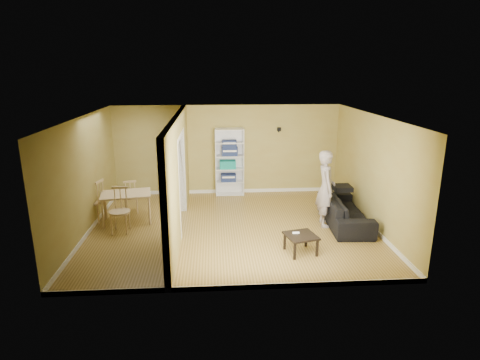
# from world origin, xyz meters

# --- Properties ---
(room_shell) EXTENTS (6.50, 6.50, 6.50)m
(room_shell) POSITION_xyz_m (0.00, 0.00, 1.30)
(room_shell) COLOR #A18342
(room_shell) RESTS_ON ground
(partition) EXTENTS (0.22, 5.50, 2.60)m
(partition) POSITION_xyz_m (-1.20, 0.00, 1.30)
(partition) COLOR tan
(partition) RESTS_ON ground
(wall_speaker) EXTENTS (0.10, 0.10, 0.10)m
(wall_speaker) POSITION_xyz_m (1.50, 2.69, 1.90)
(wall_speaker) COLOR black
(wall_speaker) RESTS_ON room_shell
(sofa) EXTENTS (2.29, 1.08, 0.85)m
(sofa) POSITION_xyz_m (2.70, 0.09, 0.43)
(sofa) COLOR black
(sofa) RESTS_ON ground
(person) EXTENTS (0.81, 0.65, 2.12)m
(person) POSITION_xyz_m (2.19, 0.04, 1.06)
(person) COLOR slate
(person) RESTS_ON ground
(bookshelf) EXTENTS (0.82, 0.36, 1.96)m
(bookshelf) POSITION_xyz_m (0.06, 2.60, 0.98)
(bookshelf) COLOR white
(bookshelf) RESTS_ON ground
(paper_box_navy_a) EXTENTS (0.43, 0.28, 0.22)m
(paper_box_navy_a) POSITION_xyz_m (0.02, 2.56, 0.52)
(paper_box_navy_a) COLOR navy
(paper_box_navy_a) RESTS_ON bookshelf
(paper_box_teal) EXTENTS (0.46, 0.30, 0.23)m
(paper_box_teal) POSITION_xyz_m (0.00, 2.56, 0.91)
(paper_box_teal) COLOR #1F7566
(paper_box_teal) RESTS_ON bookshelf
(paper_box_navy_b) EXTENTS (0.45, 0.30, 0.23)m
(paper_box_navy_b) POSITION_xyz_m (0.06, 2.56, 1.30)
(paper_box_navy_b) COLOR navy
(paper_box_navy_b) RESTS_ON bookshelf
(paper_box_navy_c) EXTENTS (0.41, 0.27, 0.21)m
(paper_box_navy_c) POSITION_xyz_m (0.06, 2.56, 1.49)
(paper_box_navy_c) COLOR navy
(paper_box_navy_c) RESTS_ON bookshelf
(coffee_table) EXTENTS (0.58, 0.58, 0.39)m
(coffee_table) POSITION_xyz_m (1.32, -1.41, 0.33)
(coffee_table) COLOR black
(coffee_table) RESTS_ON ground
(game_controller) EXTENTS (0.14, 0.04, 0.03)m
(game_controller) POSITION_xyz_m (1.23, -1.32, 0.40)
(game_controller) COLOR white
(game_controller) RESTS_ON coffee_table
(dining_table) EXTENTS (1.15, 0.77, 0.72)m
(dining_table) POSITION_xyz_m (-2.52, 0.57, 0.64)
(dining_table) COLOR tan
(dining_table) RESTS_ON ground
(chair_left) EXTENTS (0.57, 0.57, 1.04)m
(chair_left) POSITION_xyz_m (-3.30, 0.64, 0.52)
(chair_left) COLOR #D7B286
(chair_left) RESTS_ON ground
(chair_near) EXTENTS (0.49, 0.49, 1.03)m
(chair_near) POSITION_xyz_m (-2.54, -0.08, 0.52)
(chair_near) COLOR tan
(chair_near) RESTS_ON ground
(chair_far) EXTENTS (0.50, 0.50, 0.90)m
(chair_far) POSITION_xyz_m (-2.54, 1.19, 0.45)
(chair_far) COLOR tan
(chair_far) RESTS_ON ground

